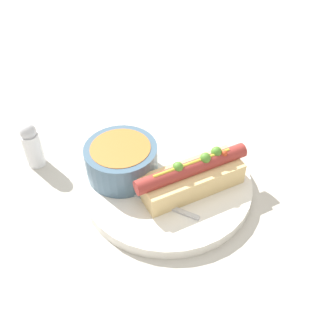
{
  "coord_description": "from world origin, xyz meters",
  "views": [
    {
      "loc": [
        -0.24,
        -0.38,
        0.48
      ],
      "look_at": [
        0.0,
        0.0,
        0.05
      ],
      "focal_mm": 42.0,
      "sensor_mm": 36.0,
      "label": 1
    }
  ],
  "objects_px": {
    "hot_dog": "(192,176)",
    "spoon": "(131,192)",
    "soup_bowl": "(122,159)",
    "salt_shaker": "(32,145)"
  },
  "relations": [
    {
      "from": "hot_dog",
      "to": "spoon",
      "type": "relative_size",
      "value": 1.31
    },
    {
      "from": "soup_bowl",
      "to": "spoon",
      "type": "relative_size",
      "value": 0.81
    },
    {
      "from": "spoon",
      "to": "salt_shaker",
      "type": "bearing_deg",
      "value": -0.9
    },
    {
      "from": "hot_dog",
      "to": "spoon",
      "type": "xyz_separation_m",
      "value": [
        -0.09,
        0.04,
        -0.02
      ]
    },
    {
      "from": "hot_dog",
      "to": "salt_shaker",
      "type": "height_order",
      "value": "salt_shaker"
    },
    {
      "from": "soup_bowl",
      "to": "salt_shaker",
      "type": "distance_m",
      "value": 0.16
    },
    {
      "from": "hot_dog",
      "to": "salt_shaker",
      "type": "relative_size",
      "value": 2.22
    },
    {
      "from": "hot_dog",
      "to": "soup_bowl",
      "type": "bearing_deg",
      "value": 135.84
    },
    {
      "from": "soup_bowl",
      "to": "salt_shaker",
      "type": "relative_size",
      "value": 1.37
    },
    {
      "from": "hot_dog",
      "to": "salt_shaker",
      "type": "xyz_separation_m",
      "value": [
        -0.19,
        0.21,
        -0.0
      ]
    }
  ]
}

